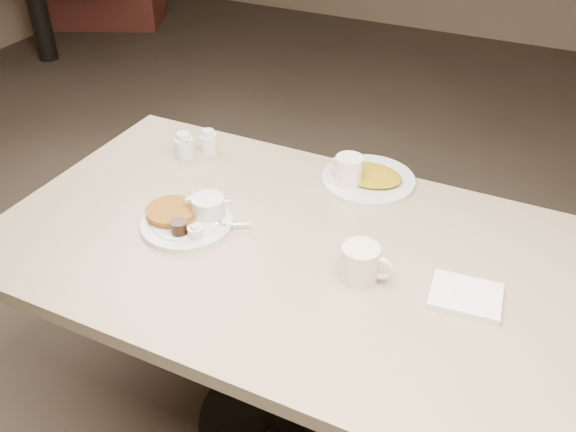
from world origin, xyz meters
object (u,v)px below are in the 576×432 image
at_px(hash_plate, 368,178).
at_px(coffee_mug_far, 348,172).
at_px(creamer_left, 208,143).
at_px(coffee_mug_near, 361,263).
at_px(main_plate, 189,217).
at_px(creamer_right, 184,146).
at_px(diner_table, 285,292).

bearing_deg(hash_plate, coffee_mug_far, -131.37).
xyz_separation_m(coffee_mug_far, creamer_left, (-0.47, -0.00, -0.01)).
bearing_deg(coffee_mug_near, creamer_left, 150.86).
xyz_separation_m(main_plate, hash_plate, (0.36, 0.40, -0.01)).
bearing_deg(coffee_mug_near, creamer_right, 156.20).
distance_m(creamer_left, hash_plate, 0.51).
height_order(diner_table, creamer_left, creamer_left).
xyz_separation_m(coffee_mug_near, coffee_mug_far, (-0.17, 0.36, 0.00)).
relative_size(coffee_mug_near, creamer_right, 1.61).
height_order(diner_table, coffee_mug_far, coffee_mug_far).
height_order(coffee_mug_far, creamer_left, coffee_mug_far).
distance_m(main_plate, creamer_left, 0.38).
bearing_deg(hash_plate, creamer_left, -173.82).
distance_m(diner_table, creamer_left, 0.56).
relative_size(creamer_left, hash_plate, 0.30).
xyz_separation_m(diner_table, coffee_mug_far, (0.05, 0.31, 0.22)).
distance_m(coffee_mug_near, creamer_right, 0.76).
relative_size(main_plate, coffee_mug_far, 2.66).
distance_m(coffee_mug_near, hash_plate, 0.43).
distance_m(main_plate, coffee_mug_near, 0.49).
bearing_deg(creamer_left, coffee_mug_near, -29.14).
bearing_deg(coffee_mug_far, hash_plate, 48.63).
relative_size(coffee_mug_far, creamer_right, 1.51).
bearing_deg(creamer_right, creamer_left, 40.00).
xyz_separation_m(creamer_left, hash_plate, (0.51, 0.06, -0.02)).
relative_size(coffee_mug_far, hash_plate, 0.44).
xyz_separation_m(coffee_mug_near, creamer_right, (-0.70, 0.31, -0.01)).
distance_m(coffee_mug_far, creamer_right, 0.53).
height_order(coffee_mug_near, creamer_left, coffee_mug_near).
bearing_deg(diner_table, main_plate, -171.84).
bearing_deg(creamer_left, main_plate, -66.20).
height_order(main_plate, hash_plate, main_plate).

